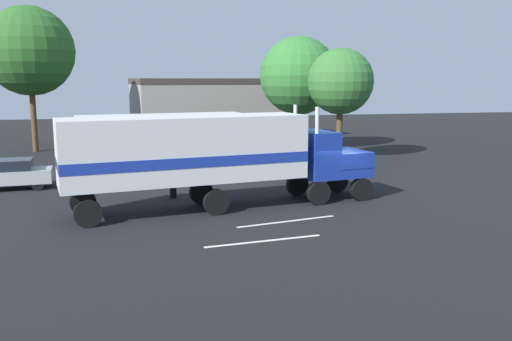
{
  "coord_description": "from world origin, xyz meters",
  "views": [
    {
      "loc": [
        -9.4,
        -24.26,
        5.71
      ],
      "look_at": [
        -3.91,
        -0.26,
        1.6
      ],
      "focal_mm": 38.42,
      "sensor_mm": 36.0,
      "label": 1
    }
  ],
  "objects_px": {
    "parked_car": "(8,174)",
    "tree_right": "(340,82)",
    "person_bystander": "(173,180)",
    "tree_left": "(299,76)",
    "tree_center": "(29,51)",
    "parked_bus": "(162,134)",
    "semi_truck": "(210,153)"
  },
  "relations": [
    {
      "from": "tree_center",
      "to": "tree_right",
      "type": "bearing_deg",
      "value": -23.35
    },
    {
      "from": "person_bystander",
      "to": "tree_center",
      "type": "distance_m",
      "value": 23.08
    },
    {
      "from": "parked_car",
      "to": "tree_right",
      "type": "distance_m",
      "value": 22.31
    },
    {
      "from": "parked_car",
      "to": "tree_right",
      "type": "xyz_separation_m",
      "value": [
        20.87,
        6.29,
        4.73
      ]
    },
    {
      "from": "tree_right",
      "to": "tree_left",
      "type": "bearing_deg",
      "value": 101.12
    },
    {
      "from": "tree_left",
      "to": "tree_right",
      "type": "height_order",
      "value": "tree_left"
    },
    {
      "from": "semi_truck",
      "to": "parked_car",
      "type": "relative_size",
      "value": 3.17
    },
    {
      "from": "semi_truck",
      "to": "tree_left",
      "type": "relative_size",
      "value": 1.58
    },
    {
      "from": "parked_bus",
      "to": "parked_car",
      "type": "bearing_deg",
      "value": -141.55
    },
    {
      "from": "person_bystander",
      "to": "tree_left",
      "type": "bearing_deg",
      "value": 55.23
    },
    {
      "from": "person_bystander",
      "to": "parked_bus",
      "type": "xyz_separation_m",
      "value": [
        0.13,
        10.78,
        1.17
      ]
    },
    {
      "from": "person_bystander",
      "to": "tree_right",
      "type": "xyz_separation_m",
      "value": [
        12.63,
        10.41,
        4.64
      ]
    },
    {
      "from": "parked_bus",
      "to": "tree_left",
      "type": "bearing_deg",
      "value": 26.75
    },
    {
      "from": "semi_truck",
      "to": "tree_left",
      "type": "distance_m",
      "value": 21.85
    },
    {
      "from": "person_bystander",
      "to": "semi_truck",
      "type": "bearing_deg",
      "value": -61.21
    },
    {
      "from": "semi_truck",
      "to": "tree_center",
      "type": "xyz_separation_m",
      "value": [
        -10.84,
        22.57,
        5.34
      ]
    },
    {
      "from": "tree_left",
      "to": "tree_right",
      "type": "distance_m",
      "value": 6.2
    },
    {
      "from": "tree_right",
      "to": "parked_car",
      "type": "bearing_deg",
      "value": -163.24
    },
    {
      "from": "parked_bus",
      "to": "tree_right",
      "type": "bearing_deg",
      "value": -1.69
    },
    {
      "from": "semi_truck",
      "to": "parked_bus",
      "type": "height_order",
      "value": "semi_truck"
    },
    {
      "from": "parked_car",
      "to": "parked_bus",
      "type": "bearing_deg",
      "value": 38.45
    },
    {
      "from": "person_bystander",
      "to": "tree_right",
      "type": "bearing_deg",
      "value": 39.5
    },
    {
      "from": "person_bystander",
      "to": "tree_right",
      "type": "relative_size",
      "value": 0.21
    },
    {
      "from": "parked_bus",
      "to": "tree_center",
      "type": "bearing_deg",
      "value": 136.17
    },
    {
      "from": "parked_car",
      "to": "tree_left",
      "type": "xyz_separation_m",
      "value": [
        19.68,
        12.35,
        5.18
      ]
    },
    {
      "from": "semi_truck",
      "to": "tree_right",
      "type": "xyz_separation_m",
      "value": [
        11.16,
        13.07,
        3.01
      ]
    },
    {
      "from": "parked_car",
      "to": "tree_center",
      "type": "relative_size",
      "value": 0.4
    },
    {
      "from": "person_bystander",
      "to": "parked_car",
      "type": "bearing_deg",
      "value": 153.46
    },
    {
      "from": "person_bystander",
      "to": "tree_center",
      "type": "bearing_deg",
      "value": 115.23
    },
    {
      "from": "person_bystander",
      "to": "parked_car",
      "type": "xyz_separation_m",
      "value": [
        -8.25,
        4.12,
        -0.09
      ]
    },
    {
      "from": "semi_truck",
      "to": "person_bystander",
      "type": "height_order",
      "value": "semi_truck"
    },
    {
      "from": "parked_bus",
      "to": "tree_left",
      "type": "xyz_separation_m",
      "value": [
        11.3,
        5.7,
        3.92
      ]
    }
  ]
}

